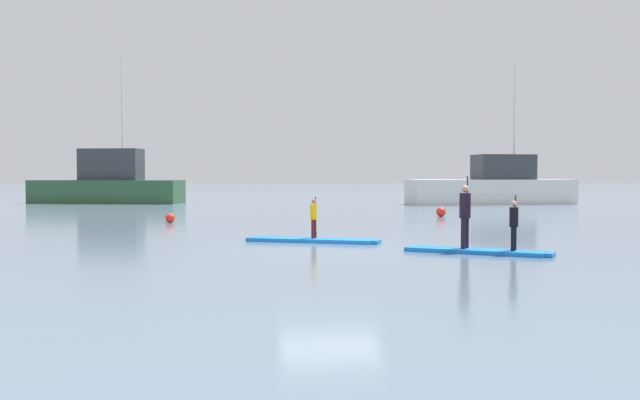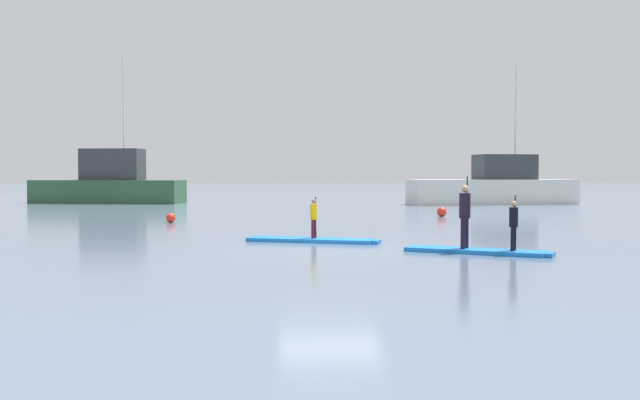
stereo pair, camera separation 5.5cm
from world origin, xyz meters
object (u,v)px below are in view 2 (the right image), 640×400
at_px(paddleboard_near, 313,240).
at_px(mooring_buoy_far, 442,212).
at_px(fishing_boat_green_midground, 109,184).
at_px(paddler_child_front, 514,223).
at_px(mooring_buoy_near, 171,218).
at_px(paddler_adult, 465,212).
at_px(paddleboard_far, 478,251).
at_px(fishing_boat_white_large, 495,186).
at_px(paddler_child_solo, 314,216).

height_order(paddleboard_near, mooring_buoy_far, mooring_buoy_far).
bearing_deg(paddleboard_near, fishing_boat_green_midground, 112.45).
bearing_deg(paddler_child_front, paddleboard_near, 140.95).
xyz_separation_m(mooring_buoy_near, mooring_buoy_far, (11.22, 2.94, 0.03)).
xyz_separation_m(paddler_adult, fishing_boat_green_midground, (-14.42, 29.65, 0.21)).
xyz_separation_m(paddleboard_near, paddler_adult, (3.40, -2.98, 0.91)).
bearing_deg(paddleboard_near, paddleboard_far, -40.64).
relative_size(paddleboard_far, fishing_boat_green_midground, 0.34).
height_order(paddler_adult, mooring_buoy_near, paddler_adult).
distance_m(paddleboard_near, paddler_child_front, 5.69).
bearing_deg(fishing_boat_green_midground, mooring_buoy_far, -41.99).
distance_m(fishing_boat_white_large, mooring_buoy_near, 23.27).
distance_m(fishing_boat_white_large, mooring_buoy_far, 13.88).
bearing_deg(paddleboard_far, paddleboard_near, 139.36).
height_order(paddleboard_near, paddler_child_solo, paddler_child_solo).
relative_size(paddler_child_solo, fishing_boat_green_midground, 0.12).
distance_m(paddleboard_near, fishing_boat_green_midground, 28.88).
height_order(paddler_child_solo, fishing_boat_white_large, fishing_boat_white_large).
xyz_separation_m(paddler_child_solo, mooring_buoy_near, (-4.91, 8.12, -0.52)).
xyz_separation_m(paddleboard_far, paddler_child_front, (0.72, -0.41, 0.70)).
xyz_separation_m(fishing_boat_white_large, fishing_boat_green_midground, (-23.67, 3.28, 0.10)).
bearing_deg(fishing_boat_white_large, fishing_boat_green_midground, 172.11).
xyz_separation_m(paddler_child_solo, paddler_adult, (3.38, -2.99, 0.26)).
bearing_deg(fishing_boat_green_midground, paddleboard_near, -67.55).
bearing_deg(mooring_buoy_far, paddleboard_near, -119.76).
height_order(paddler_child_solo, mooring_buoy_far, paddler_child_solo).
bearing_deg(mooring_buoy_near, paddler_child_front, -51.54).
relative_size(paddler_adult, paddler_child_front, 1.34).
relative_size(fishing_boat_white_large, mooring_buoy_near, 28.52).
height_order(mooring_buoy_near, mooring_buoy_far, mooring_buoy_far).
distance_m(paddler_child_front, fishing_boat_white_large, 28.19).
distance_m(paddler_child_solo, paddler_adult, 4.52).
bearing_deg(paddleboard_near, mooring_buoy_near, 121.05).
relative_size(paddleboard_far, fishing_boat_white_large, 0.32).
relative_size(paddler_child_solo, fishing_boat_white_large, 0.11).
bearing_deg(paddler_child_solo, fishing_boat_green_midground, 112.48).
relative_size(paddleboard_far, paddler_child_front, 2.58).
bearing_deg(mooring_buoy_far, fishing_boat_green_midground, 138.01).
xyz_separation_m(paddler_child_solo, mooring_buoy_far, (6.31, 11.06, -0.49)).
distance_m(paddler_adult, fishing_boat_white_large, 27.95).
relative_size(paddler_child_front, fishing_boat_white_large, 0.12).
xyz_separation_m(paddler_child_solo, paddler_child_front, (4.37, -3.57, 0.04)).
bearing_deg(paddler_adult, fishing_boat_white_large, 70.67).
relative_size(paddler_adult, mooring_buoy_far, 4.05).
xyz_separation_m(fishing_boat_green_midground, mooring_buoy_far, (17.34, -15.61, -0.96)).
xyz_separation_m(paddler_child_front, fishing_boat_green_midground, (-15.41, 30.23, 0.43)).
bearing_deg(paddler_adult, paddler_child_front, -30.25).
relative_size(paddler_child_solo, paddler_adult, 0.66).
bearing_deg(paddleboard_far, paddler_adult, 148.18).
height_order(paddler_child_solo, mooring_buoy_near, paddler_child_solo).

